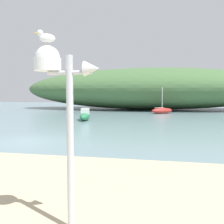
% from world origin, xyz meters
% --- Properties ---
extents(ground_plane, '(120.00, 120.00, 0.00)m').
position_xyz_m(ground_plane, '(0.00, 0.00, 0.00)').
color(ground_plane, gray).
extents(distant_hill, '(42.38, 14.85, 6.80)m').
position_xyz_m(distant_hill, '(4.38, 30.05, 3.40)').
color(distant_hill, '#476B3D').
rests_on(distant_hill, ground).
extents(mast_structure, '(1.14, 0.46, 3.17)m').
position_xyz_m(mast_structure, '(5.15, -8.42, 2.77)').
color(mast_structure, silver).
rests_on(mast_structure, beach_sand).
extents(seagull_on_radar, '(0.34, 0.26, 0.25)m').
position_xyz_m(seagull_on_radar, '(4.97, -8.43, 3.51)').
color(seagull_on_radar, orange).
rests_on(seagull_on_radar, mast_structure).
extents(motorboat_outer_mooring, '(1.34, 2.89, 1.17)m').
position_xyz_m(motorboat_outer_mooring, '(-0.57, 11.03, 0.47)').
color(motorboat_outer_mooring, '#287A4C').
rests_on(motorboat_outer_mooring, ground).
extents(sailboat_near_shore, '(3.15, 2.72, 3.46)m').
position_xyz_m(sailboat_near_shore, '(6.70, 21.34, 0.39)').
color(sailboat_near_shore, '#B72D28').
rests_on(sailboat_near_shore, ground).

